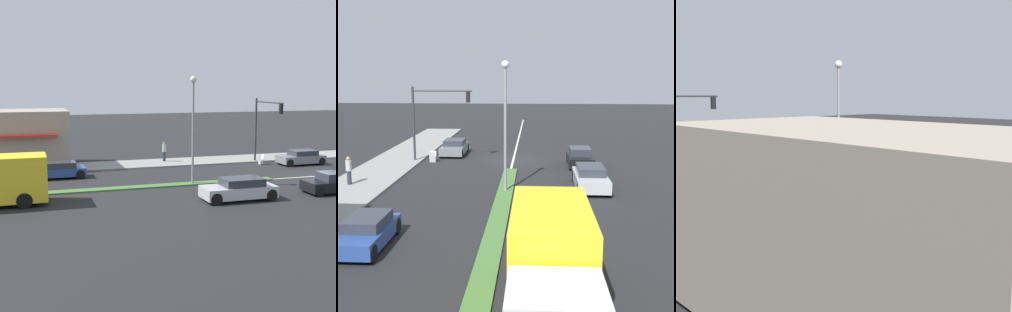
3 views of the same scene
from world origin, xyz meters
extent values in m
plane|color=#232326|center=(0.00, 18.00, 0.00)|extent=(160.00, 160.00, 0.00)
cube|color=gray|center=(9.00, 18.50, 0.06)|extent=(4.00, 73.00, 0.12)
cube|color=beige|center=(0.00, 0.00, 0.00)|extent=(0.16, 60.00, 0.01)
cube|color=tan|center=(10.96, 22.75, 2.45)|extent=(5.60, 10.24, 4.66)
cube|color=red|center=(7.81, 22.75, 2.92)|extent=(0.70, 8.19, 0.20)
cylinder|color=#333338|center=(5.30, 1.32, 5.42)|extent=(4.50, 0.12, 0.12)
cube|color=black|center=(3.35, 1.32, 4.97)|extent=(0.28, 0.24, 0.84)
sphere|color=red|center=(3.35, 1.19, 5.24)|extent=(0.18, 0.18, 0.18)
sphere|color=gold|center=(3.35, 1.19, 4.97)|extent=(0.18, 0.18, 0.18)
sphere|color=green|center=(3.35, 1.19, 4.70)|extent=(0.18, 0.18, 0.18)
cylinder|color=gray|center=(0.00, 10.07, 3.60)|extent=(0.16, 0.16, 7.00)
sphere|color=silver|center=(0.00, 10.07, 7.25)|extent=(0.44, 0.44, 0.44)
cylinder|color=#282D42|center=(9.52, 9.30, 0.54)|extent=(0.26, 0.26, 0.84)
cylinder|color=#B7B2A8|center=(9.52, 9.30, 1.28)|extent=(0.34, 0.34, 0.65)
sphere|color=tan|center=(9.52, 9.30, 1.72)|extent=(0.22, 0.22, 0.22)
cube|color=silver|center=(6.11, 1.37, 0.43)|extent=(0.45, 0.21, 0.84)
cube|color=silver|center=(6.11, 1.69, 0.43)|extent=(0.45, 0.21, 0.84)
cube|color=black|center=(-5.00, 2.27, 0.49)|extent=(1.74, 3.84, 0.64)
cube|color=#2D333D|center=(-5.00, 2.08, 1.07)|extent=(1.48, 2.11, 0.52)
cylinder|color=black|center=(-5.77, 3.79, 0.31)|extent=(0.22, 0.61, 0.61)
cylinder|color=black|center=(-4.23, 3.79, 0.31)|extent=(0.22, 0.61, 0.61)
cylinder|color=black|center=(-5.77, 0.75, 0.31)|extent=(0.22, 0.61, 0.61)
cylinder|color=black|center=(-4.23, 0.75, 0.31)|extent=(0.22, 0.61, 0.61)
cylinder|color=black|center=(4.17, -0.21, 0.33)|extent=(0.22, 0.66, 0.66)
cube|color=#B7BABF|center=(-5.00, 8.95, 0.53)|extent=(1.84, 4.49, 0.67)
cube|color=#2D333D|center=(-5.00, 8.73, 1.11)|extent=(1.56, 2.47, 0.47)
cylinder|color=black|center=(-5.82, 10.73, 0.36)|extent=(0.22, 0.72, 0.72)
cylinder|color=black|center=(-4.18, 10.73, 0.36)|extent=(0.22, 0.72, 0.72)
cylinder|color=black|center=(-5.82, 7.18, 0.36)|extent=(0.22, 0.72, 0.72)
cylinder|color=black|center=(-4.18, 7.18, 0.36)|extent=(0.22, 0.72, 0.72)
cube|color=#284793|center=(5.00, 18.88, 0.49)|extent=(1.73, 3.97, 0.60)
cube|color=#2D333D|center=(5.00, 18.68, 1.00)|extent=(1.47, 2.19, 0.43)
cylinder|color=black|center=(4.24, 20.42, 0.34)|extent=(0.22, 0.68, 0.68)
cylinder|color=black|center=(5.76, 20.42, 0.34)|extent=(0.22, 0.68, 0.68)
cylinder|color=black|center=(4.24, 17.33, 0.34)|extent=(0.22, 0.68, 0.68)
cylinder|color=black|center=(5.76, 17.33, 0.34)|extent=(0.22, 0.68, 0.68)
camera|label=1|loc=(-30.07, 21.08, 6.88)|focal=50.00mm
camera|label=2|loc=(-1.68, 36.23, 6.95)|focal=50.00mm
camera|label=3|loc=(18.60, 30.24, 5.52)|focal=50.00mm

